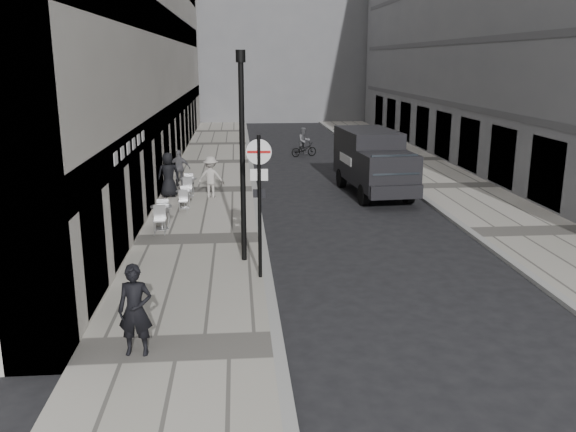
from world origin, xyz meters
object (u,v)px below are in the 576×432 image
sign_post (259,188)px  cyclist (304,145)px  walking_man (135,310)px  lamppost (242,147)px  panel_van (373,159)px

sign_post → cyclist: bearing=85.5°
sign_post → walking_man: bearing=-116.8°
lamppost → sign_post: bearing=-74.8°
sign_post → lamppost: lamppost is taller
walking_man → cyclist: size_ratio=1.03×
sign_post → lamppost: (-0.40, 1.47, 0.83)m
sign_post → cyclist: size_ratio=2.13×
panel_van → cyclist: size_ratio=3.37×
cyclist → panel_van: bearing=-100.1°
lamppost → panel_van: size_ratio=0.98×
lamppost → panel_van: (5.65, 8.91, -1.82)m
sign_post → panel_van: size_ratio=0.63×
panel_van → cyclist: bearing=94.8°
walking_man → panel_van: size_ratio=0.31×
lamppost → cyclist: size_ratio=3.30×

